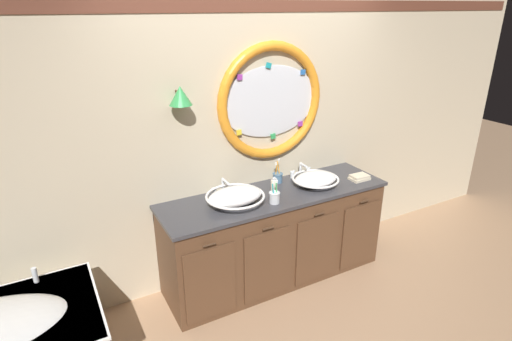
{
  "coord_description": "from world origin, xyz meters",
  "views": [
    {
      "loc": [
        -1.63,
        -2.44,
        2.33
      ],
      "look_at": [
        -0.15,
        0.25,
        1.09
      ],
      "focal_mm": 28.99,
      "sensor_mm": 36.0,
      "label": 1
    }
  ],
  "objects_px": {
    "sink_basin_left": "(235,196)",
    "sink_basin_right": "(316,179)",
    "toothbrush_holder_right": "(278,177)",
    "soap_dispenser": "(274,187)",
    "toothbrush_holder_left": "(275,197)",
    "folded_hand_towel": "(359,177)"
  },
  "relations": [
    {
      "from": "toothbrush_holder_right",
      "to": "folded_hand_towel",
      "type": "relative_size",
      "value": 1.28
    },
    {
      "from": "soap_dispenser",
      "to": "folded_hand_towel",
      "type": "xyz_separation_m",
      "value": [
        0.84,
        -0.11,
        -0.05
      ]
    },
    {
      "from": "sink_basin_left",
      "to": "toothbrush_holder_left",
      "type": "distance_m",
      "value": 0.32
    },
    {
      "from": "sink_basin_left",
      "to": "soap_dispenser",
      "type": "bearing_deg",
      "value": 2.51
    },
    {
      "from": "toothbrush_holder_left",
      "to": "toothbrush_holder_right",
      "type": "height_order",
      "value": "toothbrush_holder_right"
    },
    {
      "from": "sink_basin_left",
      "to": "folded_hand_towel",
      "type": "relative_size",
      "value": 2.73
    },
    {
      "from": "sink_basin_left",
      "to": "sink_basin_right",
      "type": "relative_size",
      "value": 1.14
    },
    {
      "from": "toothbrush_holder_left",
      "to": "sink_basin_right",
      "type": "bearing_deg",
      "value": 14.51
    },
    {
      "from": "sink_basin_right",
      "to": "toothbrush_holder_right",
      "type": "xyz_separation_m",
      "value": [
        -0.26,
        0.21,
        -0.01
      ]
    },
    {
      "from": "toothbrush_holder_right",
      "to": "soap_dispenser",
      "type": "distance_m",
      "value": 0.25
    },
    {
      "from": "toothbrush_holder_right",
      "to": "toothbrush_holder_left",
      "type": "bearing_deg",
      "value": -125.03
    },
    {
      "from": "soap_dispenser",
      "to": "folded_hand_towel",
      "type": "distance_m",
      "value": 0.85
    },
    {
      "from": "soap_dispenser",
      "to": "folded_hand_towel",
      "type": "relative_size",
      "value": 0.89
    },
    {
      "from": "sink_basin_left",
      "to": "soap_dispenser",
      "type": "distance_m",
      "value": 0.37
    },
    {
      "from": "toothbrush_holder_right",
      "to": "folded_hand_towel",
      "type": "height_order",
      "value": "toothbrush_holder_right"
    },
    {
      "from": "toothbrush_holder_right",
      "to": "folded_hand_towel",
      "type": "bearing_deg",
      "value": -24.3
    },
    {
      "from": "toothbrush_holder_left",
      "to": "soap_dispenser",
      "type": "bearing_deg",
      "value": 60.16
    },
    {
      "from": "toothbrush_holder_right",
      "to": "soap_dispenser",
      "type": "height_order",
      "value": "toothbrush_holder_right"
    },
    {
      "from": "sink_basin_left",
      "to": "folded_hand_towel",
      "type": "bearing_deg",
      "value": -4.5
    },
    {
      "from": "toothbrush_holder_left",
      "to": "folded_hand_towel",
      "type": "relative_size",
      "value": 1.14
    },
    {
      "from": "sink_basin_left",
      "to": "sink_basin_right",
      "type": "distance_m",
      "value": 0.79
    },
    {
      "from": "sink_basin_left",
      "to": "toothbrush_holder_right",
      "type": "bearing_deg",
      "value": 22.06
    }
  ]
}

